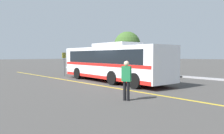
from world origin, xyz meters
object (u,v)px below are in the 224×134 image
object	(u,v)px
transit_bus	(112,62)
parked_car_1	(120,67)
parked_car_2	(152,69)
bus_stop_sign	(64,61)
tree_0	(127,45)
parked_car_0	(93,66)
pedestrian_0	(126,78)

from	to	relation	value
transit_bus	parked_car_1	xyz separation A→B (m)	(-5.37, 6.00, -0.82)
parked_car_2	bus_stop_sign	bearing A→B (deg)	137.31
tree_0	transit_bus	bearing A→B (deg)	-50.91
transit_bus	bus_stop_sign	distance (m)	6.90
parked_car_1	parked_car_2	size ratio (longest dim) A/B	0.91
parked_car_0	transit_bus	bearing A→B (deg)	-121.82
transit_bus	parked_car_2	world-z (taller)	transit_bus
parked_car_0	parked_car_1	world-z (taller)	parked_car_1
parked_car_1	bus_stop_sign	xyz separation A→B (m)	(-1.52, -6.40, 0.78)
parked_car_2	parked_car_0	bearing A→B (deg)	92.47
parked_car_0	pedestrian_0	bearing A→B (deg)	-124.51
pedestrian_0	tree_0	world-z (taller)	tree_0
parked_car_0	parked_car_2	world-z (taller)	parked_car_2
parked_car_1	pedestrian_0	distance (m)	15.35
parked_car_0	bus_stop_sign	bearing A→B (deg)	-152.58
transit_bus	parked_car_2	distance (m)	5.68
transit_bus	tree_0	size ratio (longest dim) A/B	2.08
tree_0	parked_car_2	bearing A→B (deg)	-31.27
parked_car_0	bus_stop_sign	distance (m)	7.39
transit_bus	tree_0	world-z (taller)	tree_0
parked_car_2	tree_0	bearing A→B (deg)	63.35
bus_stop_sign	tree_0	xyz separation A→B (m)	(-1.74, 11.02, 2.06)
parked_car_2	pedestrian_0	distance (m)	11.83
pedestrian_0	bus_stop_sign	bearing A→B (deg)	-45.15
transit_bus	parked_car_1	distance (m)	8.09
transit_bus	parked_car_1	size ratio (longest dim) A/B	2.65
transit_bus	pedestrian_0	xyz separation A→B (m)	(5.90, -4.41, -0.51)
transit_bus	tree_0	distance (m)	13.83
parked_car_0	bus_stop_sign	world-z (taller)	bus_stop_sign
parked_car_2	parked_car_1	bearing A→B (deg)	90.12
pedestrian_0	parked_car_0	bearing A→B (deg)	-60.08
parked_car_1	tree_0	xyz separation A→B (m)	(-3.26, 4.62, 2.84)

